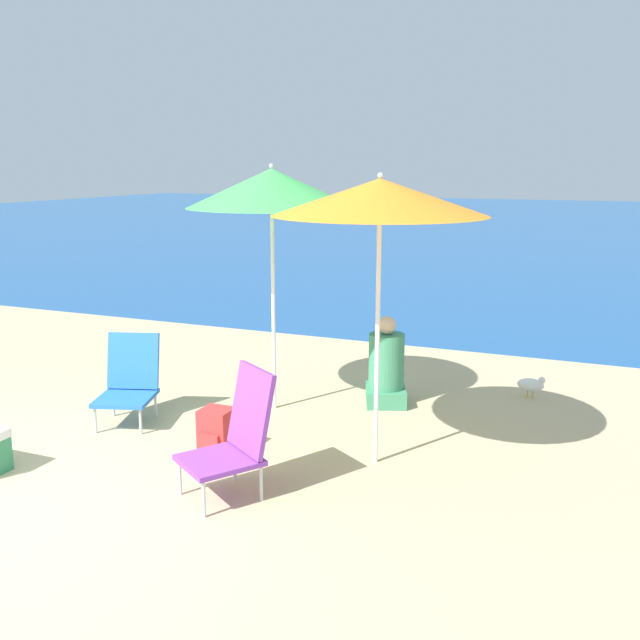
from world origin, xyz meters
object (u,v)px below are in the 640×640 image
Objects in this scene: beach_umbrella_orange at (380,198)px; person_seated_near at (386,369)px; beach_chair_purple at (236,434)px; backpack_red at (217,431)px; beach_chair_blue at (129,380)px; beach_umbrella_green at (272,188)px; seagull at (532,384)px.

person_seated_near is at bearing 104.11° from beach_umbrella_orange.
person_seated_near is (0.39, 2.26, -0.09)m from beach_chair_purple.
beach_chair_blue is at bearing 163.32° from backpack_red.
beach_chair_blue is 1.16m from backpack_red.
beach_umbrella_green is 1.53m from beach_umbrella_orange.
beach_umbrella_orange reaches higher than backpack_red.
seagull is at bearing 65.53° from beach_umbrella_orange.
backpack_red reaches higher than seagull.
beach_chair_purple is at bearing -72.29° from beach_umbrella_green.
seagull is (1.29, 0.71, -0.21)m from person_seated_near.
person_seated_near is at bearing 114.01° from beach_chair_purple.
beach_umbrella_green is 2.03m from person_seated_near.
beach_chair_purple is 3.34× the size of seagull.
beach_chair_purple is 2.29m from person_seated_near.
beach_umbrella_orange is 2.56× the size of person_seated_near.
backpack_red is at bearing -88.47° from beach_umbrella_green.
beach_umbrella_orange is 8.26× the size of seagull.
backpack_red is 3.23m from seagull.
person_seated_near is at bearing 15.58° from beach_chair_blue.
beach_umbrella_orange reaches higher than beach_chair_purple.
beach_umbrella_orange is at bearing 12.91° from backpack_red.
beach_chair_purple is 2.52× the size of backpack_red.
beach_chair_purple is (0.55, -1.72, -1.63)m from beach_umbrella_green.
beach_chair_purple is at bearing -47.91° from beach_chair_blue.
backpack_red is at bearing -139.42° from person_seated_near.
beach_chair_blue reaches higher than backpack_red.
beach_chair_purple is 1.03× the size of person_seated_near.
beach_chair_purple reaches higher than person_seated_near.
beach_chair_purple is 1.86m from beach_chair_blue.
beach_umbrella_green reaches higher than beach_chair_blue.
beach_umbrella_green reaches higher than seagull.
beach_chair_blue is 0.90× the size of person_seated_near.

